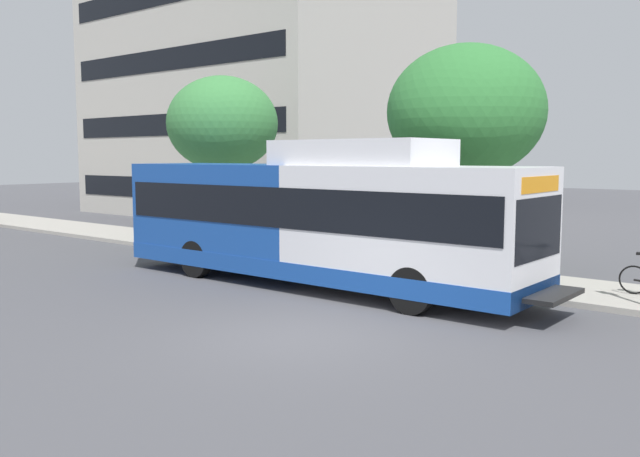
% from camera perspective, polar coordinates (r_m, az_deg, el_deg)
% --- Properties ---
extents(ground_plane, '(120.00, 120.00, 0.00)m').
position_cam_1_polar(ground_plane, '(18.47, -20.91, -4.42)').
color(ground_plane, '#4C4C51').
extents(sidewalk_curb, '(3.00, 56.00, 0.14)m').
position_cam_1_polar(sidewalk_curb, '(21.37, -1.62, -2.43)').
color(sidewalk_curb, '#A8A399').
rests_on(sidewalk_curb, ground).
extents(transit_bus, '(2.58, 12.25, 3.65)m').
position_cam_1_polar(transit_bus, '(16.82, -0.35, 0.84)').
color(transit_bus, white).
rests_on(transit_bus, ground).
extents(street_tree_near_stop, '(4.35, 4.35, 6.20)m').
position_cam_1_polar(street_tree_near_stop, '(19.26, 12.28, 9.65)').
color(street_tree_near_stop, '#4C3823').
rests_on(street_tree_near_stop, sidewalk_curb).
extents(street_tree_mid_block, '(4.00, 4.00, 6.00)m').
position_cam_1_polar(street_tree_mid_block, '(24.72, -8.29, 8.80)').
color(street_tree_mid_block, '#4C3823').
rests_on(street_tree_mid_block, sidewalk_curb).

